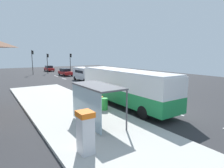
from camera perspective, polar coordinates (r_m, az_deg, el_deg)
name	(u,v)px	position (r m, az deg, el deg)	size (l,w,h in m)	color
ground_plane	(86,86)	(27.30, -7.92, -0.70)	(56.00, 92.00, 0.04)	#2D2D30
sidewalk_platform	(79,116)	(14.07, -9.92, -9.66)	(6.20, 30.00, 0.18)	beige
lane_stripe_seg_1	(172,112)	(15.79, 17.89, -8.20)	(0.16, 2.20, 0.01)	silver
lane_stripe_seg_2	(132,100)	(19.15, 6.07, -4.78)	(0.16, 2.20, 0.01)	silver
lane_stripe_seg_3	(106,92)	(23.11, -1.91, -2.33)	(0.16, 2.20, 0.01)	silver
lane_stripe_seg_4	(88,86)	(27.41, -7.45, -0.59)	(0.16, 2.20, 0.01)	silver
lane_stripe_seg_5	(74,82)	(31.91, -11.46, 0.67)	(0.16, 2.20, 0.01)	silver
lane_stripe_seg_6	(64,79)	(36.55, -14.46, 1.61)	(0.16, 2.20, 0.01)	silver
lane_stripe_seg_7	(56,76)	(41.27, -16.79, 2.34)	(0.16, 2.20, 0.01)	silver
bus	(124,85)	(16.64, 3.68, -0.40)	(2.56, 11.01, 3.21)	#1E8C47
white_van	(84,73)	(32.70, -8.50, 3.31)	(2.08, 5.23, 2.30)	silver
sedan_near	(65,72)	(41.73, -14.11, 3.60)	(1.92, 4.44, 1.52)	#A51919
sedan_far	(49,68)	(53.73, -18.70, 4.57)	(1.97, 4.46, 1.52)	#A51919
ticket_machine	(86,132)	(8.61, -8.11, -14.31)	(0.66, 0.76, 1.94)	silver
recycling_bin_green	(104,104)	(14.95, -2.35, -6.14)	(0.52, 0.52, 0.95)	green
recycling_bin_orange	(100,102)	(15.53, -3.71, -5.56)	(0.52, 0.52, 0.95)	orange
recycling_bin_red	(96,100)	(16.12, -4.96, -5.03)	(0.52, 0.52, 0.95)	red
traffic_light_near_side	(71,60)	(47.24, -12.56, 7.18)	(0.49, 0.28, 4.77)	#2D2D2D
traffic_light_far_side	(33,59)	(45.60, -23.15, 7.15)	(0.49, 0.28, 5.48)	#2D2D2D
traffic_light_median	(48,60)	(47.17, -19.09, 6.89)	(0.49, 0.28, 4.76)	#2D2D2D
bus_shelter	(93,95)	(11.62, -5.82, -3.29)	(1.80, 4.00, 2.50)	#4C4C51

